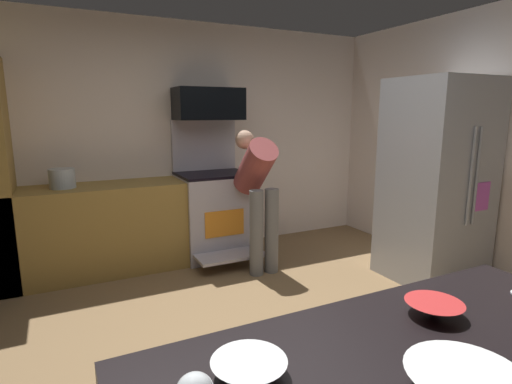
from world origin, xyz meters
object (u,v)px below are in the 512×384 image
(oven_range, at_px, (214,211))
(microwave, at_px, (209,104))
(stock_pot, at_px, (62,178))
(refrigerator, at_px, (436,181))
(mixing_bowl_prep, at_px, (434,309))
(person_cook, at_px, (257,188))
(mixing_bowl_large, at_px, (249,369))

(oven_range, bearing_deg, microwave, 90.00)
(oven_range, distance_m, stock_pot, 1.59)
(refrigerator, xyz_separation_m, stock_pot, (-3.23, 1.55, 0.03))
(refrigerator, bearing_deg, stock_pot, 154.35)
(oven_range, xyz_separation_m, mixing_bowl_prep, (-0.39, -3.31, 0.41))
(mixing_bowl_prep, bearing_deg, microwave, 83.45)
(refrigerator, relative_size, stock_pot, 8.16)
(refrigerator, bearing_deg, oven_range, 138.05)
(oven_range, distance_m, mixing_bowl_prep, 3.36)
(person_cook, height_order, stock_pot, person_cook)
(microwave, relative_size, mixing_bowl_prep, 3.66)
(mixing_bowl_prep, height_order, stock_pot, stock_pot)
(refrigerator, bearing_deg, mixing_bowl_prep, -139.90)
(mixing_bowl_large, bearing_deg, stock_pot, 96.73)
(microwave, distance_m, refrigerator, 2.48)
(oven_range, relative_size, microwave, 2.07)
(microwave, bearing_deg, person_cook, -69.66)
(oven_range, height_order, stock_pot, oven_range)
(mixing_bowl_large, bearing_deg, refrigerator, 32.26)
(oven_range, bearing_deg, mixing_bowl_prep, -96.73)
(microwave, distance_m, stock_pot, 1.68)
(oven_range, height_order, microwave, microwave)
(person_cook, distance_m, stock_pot, 1.88)
(refrigerator, distance_m, stock_pot, 3.58)
(stock_pot, bearing_deg, microwave, 3.02)
(refrigerator, distance_m, mixing_bowl_large, 3.35)
(mixing_bowl_prep, bearing_deg, stock_pot, 108.75)
(mixing_bowl_large, height_order, mixing_bowl_prep, mixing_bowl_prep)
(microwave, xyz_separation_m, mixing_bowl_prep, (-0.39, -3.40, -0.78))
(oven_range, bearing_deg, refrigerator, -41.95)
(refrigerator, height_order, person_cook, refrigerator)
(microwave, relative_size, refrigerator, 0.38)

